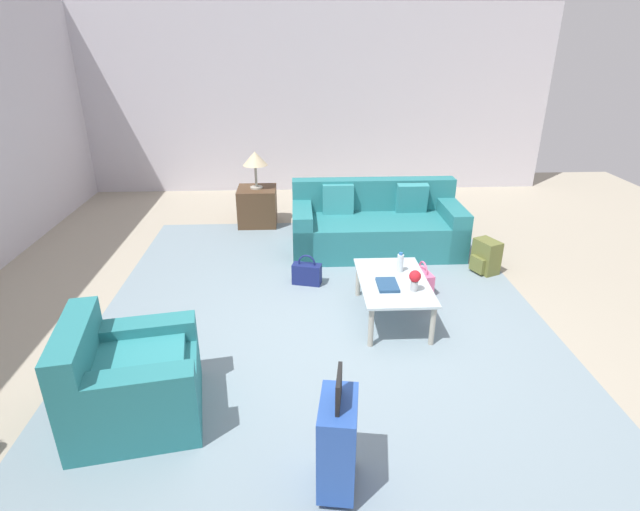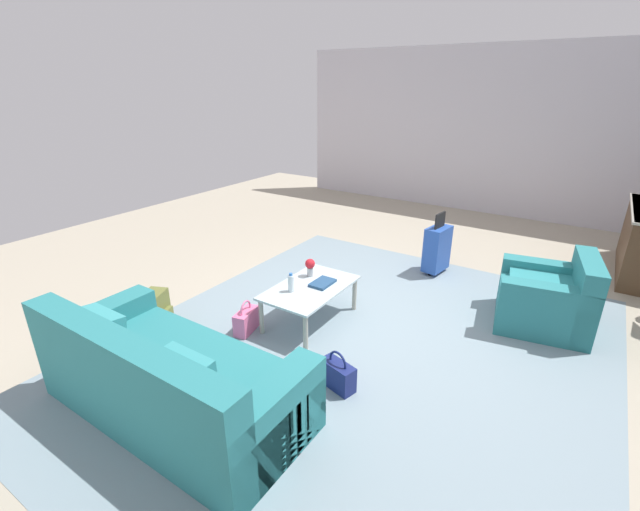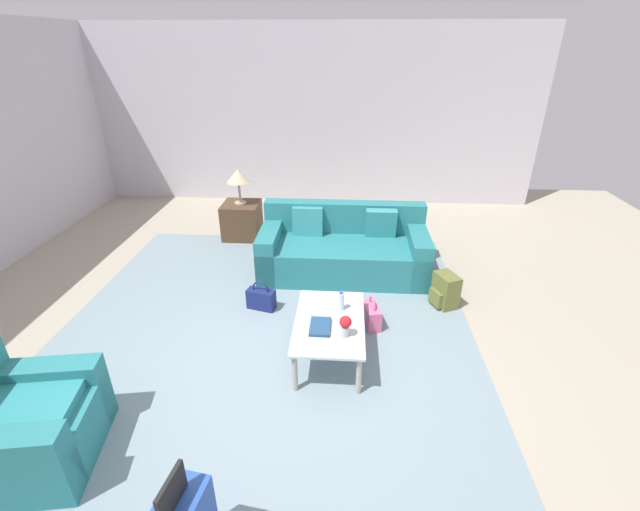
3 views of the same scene
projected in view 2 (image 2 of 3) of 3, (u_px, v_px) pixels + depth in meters
The scene contains 13 objects.
ground_plane at pixel (368, 318), 4.74m from camera, with size 12.00×12.00×0.00m, color #A89E89.
wall_left at pixel (495, 133), 8.09m from camera, with size 0.12×8.00×3.10m, color silver.
area_rug at pixel (358, 349), 4.18m from camera, with size 5.20×4.40×0.01m, color gray.
couch at pixel (165, 385), 3.23m from camera, with size 0.98×2.15×0.86m.
armchair at pixel (550, 301), 4.50m from camera, with size 1.00×1.02×0.80m.
coffee_table at pixel (310, 291), 4.55m from camera, with size 1.07×0.66×0.42m.
water_bottle at pixel (291, 283), 4.39m from camera, with size 0.06×0.06×0.20m.
coffee_table_book at pixel (323, 283), 4.58m from camera, with size 0.28×0.19×0.03m, color navy.
flower_vase at pixel (310, 266), 4.73m from camera, with size 0.11×0.11×0.21m.
suitcase_blue at pixel (437, 248), 5.75m from camera, with size 0.43×0.28×0.85m.
handbag_navy at pixel (338, 375), 3.61m from camera, with size 0.22×0.35×0.36m.
handbag_pink at pixel (246, 320), 4.44m from camera, with size 0.34×0.21×0.36m.
backpack_olive at pixel (156, 311), 4.50m from camera, with size 0.35×0.33×0.40m.
Camera 2 is at (3.75, 1.83, 2.42)m, focal length 24.00 mm.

